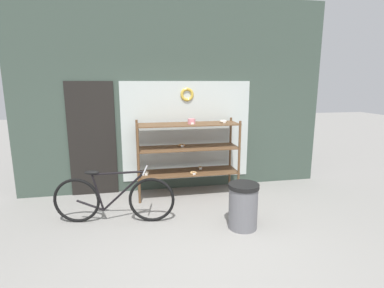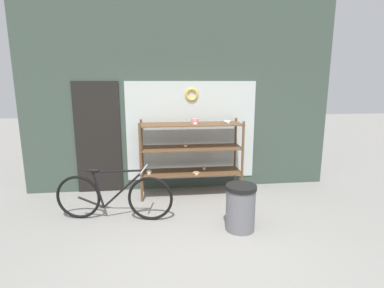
{
  "view_description": "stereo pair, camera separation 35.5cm",
  "coord_description": "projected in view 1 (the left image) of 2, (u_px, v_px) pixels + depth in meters",
  "views": [
    {
      "loc": [
        -0.83,
        -3.42,
        2.09
      ],
      "look_at": [
        0.07,
        1.1,
        1.13
      ],
      "focal_mm": 28.0,
      "sensor_mm": 36.0,
      "label": 1
    },
    {
      "loc": [
        -0.48,
        -3.47,
        2.09
      ],
      "look_at": [
        0.07,
        1.1,
        1.13
      ],
      "focal_mm": 28.0,
      "sensor_mm": 36.0,
      "label": 2
    }
  ],
  "objects": [
    {
      "name": "storefront_facade",
      "position": [
        174.0,
        99.0,
        5.68
      ],
      "size": [
        5.91,
        0.13,
        3.63
      ],
      "color": "#3D4C42",
      "rests_on": "ground_plane"
    },
    {
      "name": "ground_plane",
      "position": [
        203.0,
        246.0,
        3.86
      ],
      "size": [
        30.0,
        30.0,
        0.0
      ],
      "primitive_type": "plane",
      "color": "gray"
    },
    {
      "name": "display_case",
      "position": [
        188.0,
        149.0,
        5.5
      ],
      "size": [
        1.86,
        0.56,
        1.44
      ],
      "color": "brown",
      "rests_on": "ground_plane"
    },
    {
      "name": "bicycle",
      "position": [
        114.0,
        199.0,
        4.48
      ],
      "size": [
        1.79,
        0.48,
        0.82
      ],
      "rotation": [
        0.0,
        0.0,
        -0.17
      ],
      "color": "black",
      "rests_on": "ground_plane"
    },
    {
      "name": "trash_bin",
      "position": [
        243.0,
        204.0,
        4.3
      ],
      "size": [
        0.44,
        0.44,
        0.67
      ],
      "color": "slate",
      "rests_on": "ground_plane"
    }
  ]
}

